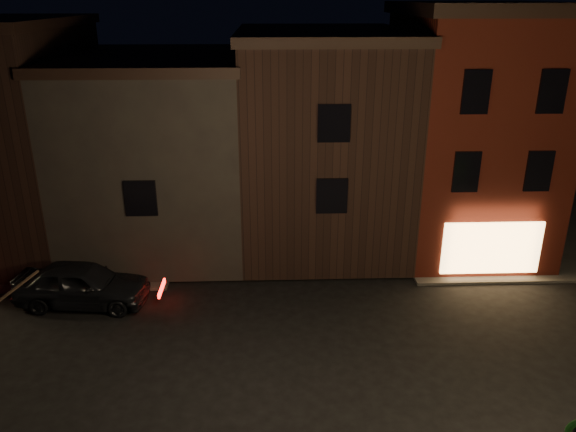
# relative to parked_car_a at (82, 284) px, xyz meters

# --- Properties ---
(ground) EXTENTS (120.00, 120.00, 0.00)m
(ground) POSITION_rel_parked_car_a_xyz_m (7.91, -4.10, -0.83)
(ground) COLOR black
(ground) RESTS_ON ground
(corner_building) EXTENTS (6.50, 8.50, 10.50)m
(corner_building) POSITION_rel_parked_car_a_xyz_m (15.91, 5.37, 4.57)
(corner_building) COLOR #50160E
(corner_building) RESTS_ON ground
(row_building_a) EXTENTS (7.30, 10.30, 9.40)m
(row_building_a) POSITION_rel_parked_car_a_xyz_m (9.41, 6.40, 4.00)
(row_building_a) COLOR black
(row_building_a) RESTS_ON ground
(row_building_b) EXTENTS (7.80, 10.30, 8.40)m
(row_building_b) POSITION_rel_parked_car_a_xyz_m (2.16, 6.40, 3.50)
(row_building_b) COLOR black
(row_building_b) RESTS_ON ground
(parked_car_a) EXTENTS (5.06, 2.42, 1.67)m
(parked_car_a) POSITION_rel_parked_car_a_xyz_m (0.00, 0.00, 0.00)
(parked_car_a) COLOR black
(parked_car_a) RESTS_ON ground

